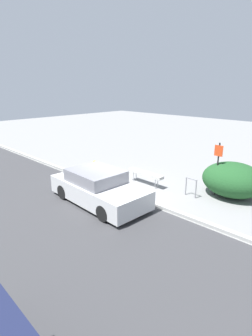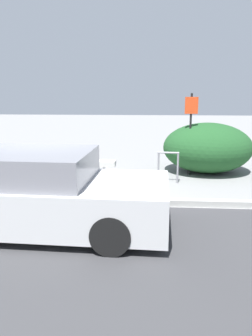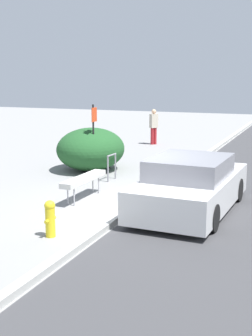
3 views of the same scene
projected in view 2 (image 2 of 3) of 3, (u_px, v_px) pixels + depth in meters
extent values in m
plane|color=gray|center=(48.00, 202.00, 7.05)|extent=(60.00, 60.00, 0.00)
cube|color=#A8A8A3|center=(47.00, 199.00, 7.04)|extent=(60.00, 0.20, 0.13)
cylinder|color=#99999E|center=(51.00, 175.00, 8.47)|extent=(0.04, 0.04, 0.48)
cylinder|color=#99999E|center=(104.00, 176.00, 8.34)|extent=(0.04, 0.04, 0.48)
cylinder|color=#99999E|center=(53.00, 173.00, 8.64)|extent=(0.04, 0.04, 0.48)
cylinder|color=#99999E|center=(105.00, 174.00, 8.52)|extent=(0.04, 0.04, 0.48)
cube|color=#B2B2AD|center=(77.00, 163.00, 8.43)|extent=(1.98, 0.37, 0.14)
cylinder|color=gray|center=(158.00, 168.00, 8.55)|extent=(0.05, 0.05, 0.80)
cylinder|color=gray|center=(178.00, 168.00, 8.48)|extent=(0.05, 0.05, 0.80)
cylinder|color=gray|center=(168.00, 153.00, 8.42)|extent=(0.55, 0.09, 0.05)
cylinder|color=black|center=(190.00, 135.00, 9.21)|extent=(0.06, 0.06, 2.30)
cube|color=red|center=(192.00, 105.00, 8.99)|extent=(0.36, 0.02, 0.46)
ellipsoid|color=#1E4C23|center=(207.00, 148.00, 9.64)|extent=(2.59, 2.28, 1.46)
cylinder|color=black|center=(124.00, 198.00, 6.36)|extent=(0.61, 0.20, 0.60)
cylinder|color=black|center=(111.00, 236.00, 4.68)|extent=(0.61, 0.20, 0.60)
cube|color=silver|center=(41.00, 200.00, 5.62)|extent=(4.39, 2.03, 0.72)
cube|color=gray|center=(29.00, 166.00, 5.50)|extent=(2.14, 1.76, 0.50)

